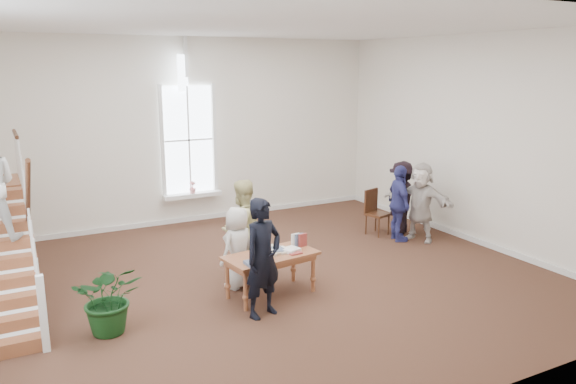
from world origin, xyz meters
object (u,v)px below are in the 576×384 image
person_yellow (242,228)px  floor_plant (110,298)px  woman_cluster_b (401,197)px  woman_cluster_c (420,202)px  elderly_woman (238,248)px  police_officer (263,258)px  library_table (271,258)px  woman_cluster_a (399,203)px  side_chair (375,209)px

person_yellow → floor_plant: person_yellow is taller
woman_cluster_b → woman_cluster_c: bearing=57.4°
elderly_woman → floor_plant: bearing=-8.0°
police_officer → library_table: bearing=37.5°
woman_cluster_c → floor_plant: (-6.95, -1.36, -0.34)m
elderly_woman → library_table: bearing=95.2°
woman_cluster_c → person_yellow: bearing=-113.0°
police_officer → person_yellow: bearing=59.7°
library_table → police_officer: size_ratio=0.88×
library_table → floor_plant: floor_plant is taller
woman_cluster_a → library_table: bearing=127.0°
elderly_woman → floor_plant: elderly_woman is taller
person_yellow → floor_plant: size_ratio=1.68×
library_table → person_yellow: person_yellow is taller
woman_cluster_a → woman_cluster_b: size_ratio=1.01×
floor_plant → police_officer: bearing=-12.9°
library_table → woman_cluster_a: woman_cluster_a is taller
police_officer → person_yellow: size_ratio=1.04×
library_table → floor_plant: 2.69m
woman_cluster_b → elderly_woman: bearing=-17.3°
person_yellow → floor_plant: 2.92m
person_yellow → woman_cluster_c: 4.33m
library_table → person_yellow: (-0.06, 1.10, 0.25)m
library_table → person_yellow: 1.13m
library_table → woman_cluster_b: woman_cluster_b is taller
woman_cluster_c → side_chair: 1.09m
police_officer → floor_plant: size_ratio=1.75×
person_yellow → side_chair: (3.74, 0.99, -0.32)m
library_table → elderly_woman: elderly_woman is taller
police_officer → floor_plant: bearing=149.7°
person_yellow → woman_cluster_b: size_ratio=1.07×
elderly_woman → woman_cluster_a: (4.20, 0.82, 0.13)m
woman_cluster_b → floor_plant: 7.25m
woman_cluster_a → woman_cluster_c: 0.48m
elderly_woman → side_chair: size_ratio=1.39×
elderly_woman → woman_cluster_b: woman_cluster_b is taller
floor_plant → side_chair: floor_plant is taller
library_table → police_officer: 0.85m
person_yellow → woman_cluster_a: (3.90, 0.32, -0.05)m
elderly_woman → woman_cluster_c: (4.63, 0.62, 0.15)m
person_yellow → side_chair: person_yellow is taller
person_yellow → woman_cluster_c: (4.33, 0.12, -0.03)m
woman_cluster_b → floor_plant: bearing=-16.5°
police_officer → floor_plant: (-2.22, 0.51, -0.40)m
woman_cluster_c → elderly_woman: bearing=-106.9°
library_table → floor_plant: bearing=175.4°
woman_cluster_a → woman_cluster_c: (0.43, -0.20, 0.03)m
police_officer → woman_cluster_a: 4.77m
police_officer → floor_plant: police_officer is taller
woman_cluster_a → woman_cluster_c: bearing=-98.0°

